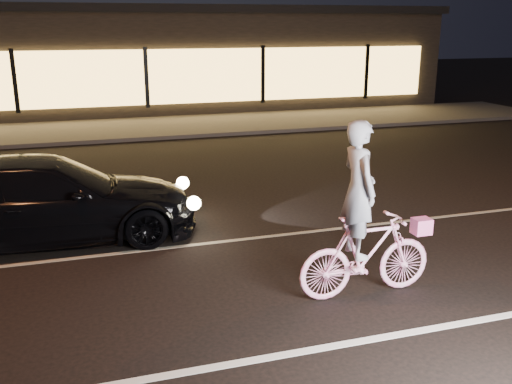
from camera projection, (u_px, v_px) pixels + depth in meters
name	position (u px, v px, depth m)	size (l,w,h in m)	color
ground	(285.00, 290.00, 7.80)	(90.00, 90.00, 0.00)	black
lane_stripe_near	(330.00, 347.00, 6.43)	(60.00, 0.12, 0.01)	silver
lane_stripe_far	(244.00, 239.00, 9.63)	(60.00, 0.10, 0.01)	gray
sidewalk	(155.00, 127.00, 19.68)	(30.00, 4.00, 0.12)	#383533
storefront	(134.00, 56.00, 24.55)	(25.40, 8.42, 4.20)	black
cyclist	(364.00, 236.00, 7.43)	(1.89, 0.65, 2.38)	#FF49A3
sedan	(48.00, 200.00, 9.43)	(4.95, 2.17, 1.42)	black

